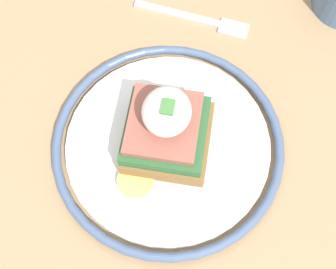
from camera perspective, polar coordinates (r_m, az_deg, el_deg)
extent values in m
plane|color=gray|center=(1.23, -1.33, -14.97)|extent=(6.00, 6.00, 0.00)
cube|color=tan|center=(0.53, -3.00, -2.88)|extent=(0.97, 0.66, 0.03)
cylinder|color=tan|center=(1.10, -12.06, 12.89)|extent=(0.06, 0.06, 0.71)
cylinder|color=tan|center=(1.07, 16.71, 8.95)|extent=(0.06, 0.06, 0.71)
cylinder|color=white|center=(0.51, 0.00, -1.35)|extent=(0.22, 0.22, 0.01)
torus|color=slate|center=(0.51, 0.00, -1.14)|extent=(0.25, 0.25, 0.01)
cube|color=olive|center=(0.49, 0.00, -0.45)|extent=(0.09, 0.09, 0.02)
cube|color=#2D6033|center=(0.48, -0.28, 0.49)|extent=(0.08, 0.08, 0.01)
cube|color=#9E5647|center=(0.47, -0.54, 1.37)|extent=(0.08, 0.07, 0.01)
ellipsoid|color=white|center=(0.45, -0.17, 2.81)|extent=(0.05, 0.05, 0.04)
cylinder|color=#EAD166|center=(0.49, -3.78, -5.61)|extent=(0.04, 0.04, 0.00)
cube|color=#47843D|center=(0.43, 0.00, 3.38)|extent=(0.02, 0.01, 0.00)
cube|color=silver|center=(0.60, 1.09, 14.48)|extent=(0.02, 0.11, 0.00)
cube|color=silver|center=(0.60, 8.01, 12.65)|extent=(0.03, 0.04, 0.00)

